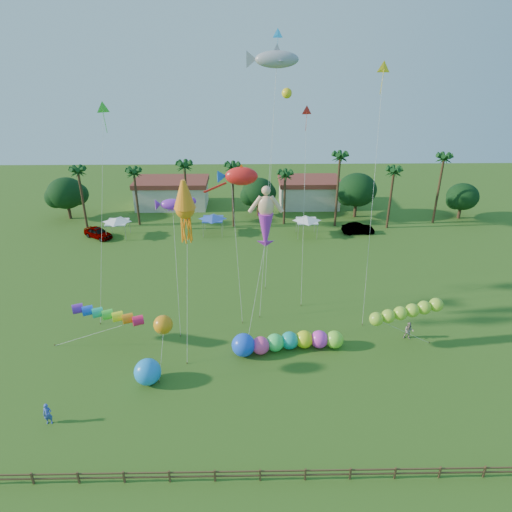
{
  "coord_description": "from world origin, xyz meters",
  "views": [
    {
      "loc": [
        -0.65,
        -27.05,
        26.57
      ],
      "look_at": [
        0.0,
        10.0,
        9.0
      ],
      "focal_mm": 32.0,
      "sensor_mm": 36.0,
      "label": 1
    }
  ],
  "objects_px": {
    "caterpillar_inflatable": "(284,342)",
    "blue_ball": "(148,372)",
    "spectator_a": "(48,414)",
    "car_a": "(98,233)",
    "spectator_b": "(409,331)",
    "car_b": "(358,229)"
  },
  "relations": [
    {
      "from": "spectator_a",
      "to": "caterpillar_inflatable",
      "type": "height_order",
      "value": "caterpillar_inflatable"
    },
    {
      "from": "car_b",
      "to": "spectator_b",
      "type": "distance_m",
      "value": 27.05
    },
    {
      "from": "caterpillar_inflatable",
      "to": "blue_ball",
      "type": "height_order",
      "value": "blue_ball"
    },
    {
      "from": "caterpillar_inflatable",
      "to": "spectator_b",
      "type": "bearing_deg",
      "value": -0.23
    },
    {
      "from": "car_b",
      "to": "car_a",
      "type": "bearing_deg",
      "value": 88.53
    },
    {
      "from": "caterpillar_inflatable",
      "to": "blue_ball",
      "type": "distance_m",
      "value": 12.64
    },
    {
      "from": "spectator_b",
      "to": "blue_ball",
      "type": "relative_size",
      "value": 0.8
    },
    {
      "from": "spectator_b",
      "to": "caterpillar_inflatable",
      "type": "xyz_separation_m",
      "value": [
        -12.36,
        -1.62,
        -0.0
      ]
    },
    {
      "from": "caterpillar_inflatable",
      "to": "spectator_a",
      "type": "bearing_deg",
      "value": -162.39
    },
    {
      "from": "car_a",
      "to": "spectator_a",
      "type": "height_order",
      "value": "spectator_a"
    },
    {
      "from": "blue_ball",
      "to": "car_b",
      "type": "bearing_deg",
      "value": 52.57
    },
    {
      "from": "car_b",
      "to": "spectator_a",
      "type": "height_order",
      "value": "spectator_a"
    },
    {
      "from": "caterpillar_inflatable",
      "to": "blue_ball",
      "type": "bearing_deg",
      "value": -167.72
    },
    {
      "from": "car_b",
      "to": "spectator_b",
      "type": "relative_size",
      "value": 2.59
    },
    {
      "from": "car_a",
      "to": "spectator_a",
      "type": "relative_size",
      "value": 2.6
    },
    {
      "from": "car_a",
      "to": "caterpillar_inflatable",
      "type": "height_order",
      "value": "caterpillar_inflatable"
    },
    {
      "from": "caterpillar_inflatable",
      "to": "blue_ball",
      "type": "xyz_separation_m",
      "value": [
        -11.88,
        -4.32,
        0.23
      ]
    },
    {
      "from": "car_b",
      "to": "caterpillar_inflatable",
      "type": "distance_m",
      "value": 31.62
    },
    {
      "from": "spectator_b",
      "to": "caterpillar_inflatable",
      "type": "height_order",
      "value": "caterpillar_inflatable"
    },
    {
      "from": "spectator_b",
      "to": "caterpillar_inflatable",
      "type": "distance_m",
      "value": 12.47
    },
    {
      "from": "spectator_a",
      "to": "car_a",
      "type": "bearing_deg",
      "value": 94.84
    },
    {
      "from": "blue_ball",
      "to": "spectator_b",
      "type": "bearing_deg",
      "value": 13.77
    }
  ]
}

